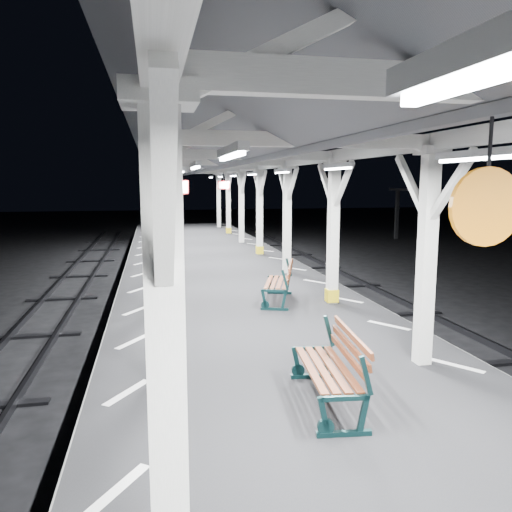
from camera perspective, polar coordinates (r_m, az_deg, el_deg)
name	(u,v)px	position (r m, az deg, el deg)	size (l,w,h in m)	color
ground	(268,384)	(9.78, 1.33, -14.41)	(120.00, 120.00, 0.00)	black
platform	(268,359)	(9.60, 1.34, -11.66)	(6.00, 50.00, 1.00)	black
hazard_stripes_left	(133,341)	(9.22, -13.86, -9.46)	(1.00, 48.00, 0.01)	silver
hazard_stripes_right	(389,325)	(10.25, 14.93, -7.67)	(1.00, 48.00, 0.01)	silver
track_right	(499,361)	(11.86, 26.04, -10.72)	(2.20, 60.00, 0.16)	#2D2D33
canopy	(269,139)	(9.03, 1.46, 13.26)	(5.40, 49.00, 4.65)	silver
bench_near	(335,366)	(6.53, 8.97, -12.28)	(0.83, 1.79, 0.94)	black
bench_mid	(281,281)	(11.73, 2.93, -2.90)	(1.12, 1.82, 0.93)	black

